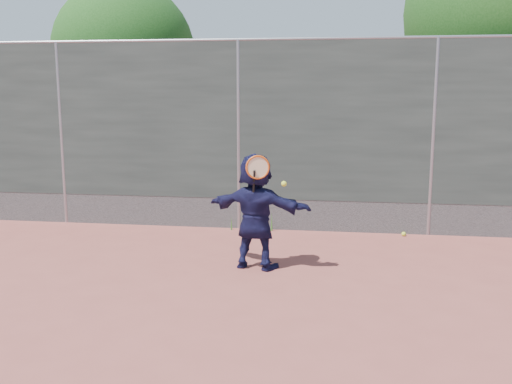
# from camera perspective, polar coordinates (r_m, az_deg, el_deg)

# --- Properties ---
(ground) EXTENTS (80.00, 80.00, 0.00)m
(ground) POSITION_cam_1_polar(r_m,az_deg,el_deg) (6.10, -7.51, -11.32)
(ground) COLOR #9E4C42
(ground) RESTS_ON ground
(player) EXTENTS (1.42, 0.74, 1.47)m
(player) POSITION_cam_1_polar(r_m,az_deg,el_deg) (7.14, 0.00, -1.93)
(player) COLOR #16163D
(player) RESTS_ON ground
(ball_ground) EXTENTS (0.07, 0.07, 0.07)m
(ball_ground) POSITION_cam_1_polar(r_m,az_deg,el_deg) (9.13, 14.55, -4.09)
(ball_ground) COLOR #D9EB34
(ball_ground) RESTS_ON ground
(fence) EXTENTS (20.00, 0.06, 3.03)m
(fence) POSITION_cam_1_polar(r_m,az_deg,el_deg) (9.12, -1.76, 6.08)
(fence) COLOR #38423D
(fence) RESTS_ON ground
(swing_action) EXTENTS (0.49, 0.17, 0.51)m
(swing_action) POSITION_cam_1_polar(r_m,az_deg,el_deg) (6.85, 0.42, 2.17)
(swing_action) COLOR #D25013
(swing_action) RESTS_ON ground
(tree_left) EXTENTS (3.15, 3.00, 4.53)m
(tree_left) POSITION_cam_1_polar(r_m,az_deg,el_deg) (12.82, -12.28, 13.08)
(tree_left) COLOR #382314
(tree_left) RESTS_ON ground
(weed_clump) EXTENTS (0.68, 0.07, 0.30)m
(weed_clump) POSITION_cam_1_polar(r_m,az_deg,el_deg) (9.18, -0.02, -3.05)
(weed_clump) COLOR #387226
(weed_clump) RESTS_ON ground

